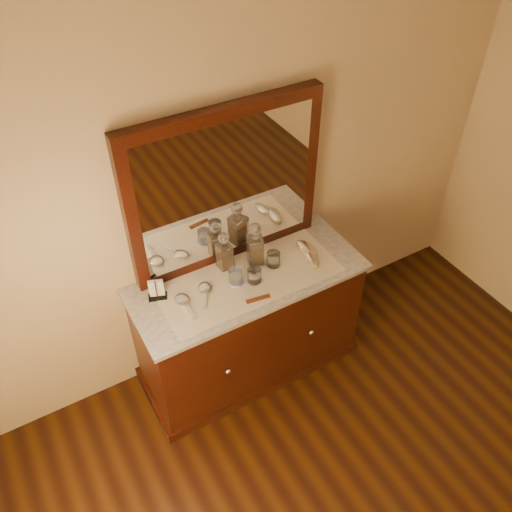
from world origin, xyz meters
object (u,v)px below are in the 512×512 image
Objects in this scene: comb at (258,299)px; decanter_left at (224,254)px; hand_mirror_outer at (184,302)px; hand_mirror_inner at (205,290)px; dresser_cabinet at (248,325)px; napkin_rack at (157,289)px; mirror_frame at (226,188)px; pin_dish at (236,282)px; decanter_right at (255,248)px; brush_far at (307,249)px; brush_near at (312,260)px.

decanter_left is (-0.04, 0.34, 0.10)m from comb.
hand_mirror_outer reaches higher than hand_mirror_inner.
decanter_left is 0.25m from hand_mirror_inner.
comb is at bearing -25.91° from hand_mirror_outer.
dresser_cabinet is 6.72× the size of hand_mirror_inner.
mirror_frame is at bearing 13.81° from napkin_rack.
mirror_frame is 0.69m from hand_mirror_outer.
hand_mirror_inner is (-0.19, 0.03, 0.00)m from pin_dish.
decanter_right reaches higher than napkin_rack.
dresser_cabinet is at bearing -178.56° from brush_far.
napkin_rack reaches higher than hand_mirror_inner.
dresser_cabinet is at bearing -90.00° from mirror_frame.
hand_mirror_inner is at bearing 170.37° from pin_dish.
napkin_rack is (-0.45, 0.13, 0.05)m from pin_dish.
mirror_frame reaches higher than dresser_cabinet.
comb is at bearing -31.84° from napkin_rack.
hand_mirror_inner reaches higher than dresser_cabinet.
decanter_left is 1.43× the size of brush_far.
decanter_right is (0.18, -0.06, 0.01)m from decanter_left.
brush_near is (0.30, -0.18, -0.09)m from decanter_right.
decanter_right is (0.19, 0.10, 0.11)m from pin_dish.
pin_dish reaches higher than dresser_cabinet.
decanter_right is at bearing 10.68° from hand_mirror_inner.
hand_mirror_inner is at bearing 147.50° from comb.
mirror_frame is at bearing 90.00° from dresser_cabinet.
decanter_left is at bearing 4.18° from napkin_rack.
mirror_frame reaches higher than hand_mirror_inner.
comb is 0.65× the size of hand_mirror_outer.
brush_far is at bearing 1.09° from hand_mirror_outer.
hand_mirror_outer is (-0.42, -0.01, 0.45)m from dresser_cabinet.
napkin_rack is 0.46m from decanter_left.
comb is 0.43m from hand_mirror_outer.
decanter_right reaches higher than brush_near.
mirror_frame is 5.76× the size of hand_mirror_inner.
dresser_cabinet is at bearing -12.14° from napkin_rack.
pin_dish is at bearing -15.89° from napkin_rack.
hand_mirror_outer reaches higher than comb.
napkin_rack reaches higher than brush_near.
pin_dish is (-0.09, -0.01, 0.45)m from dresser_cabinet.
napkin_rack is at bearing 167.86° from dresser_cabinet.
hand_mirror_outer is (-0.35, -0.15, -0.09)m from decanter_left.
brush_far reaches higher than dresser_cabinet.
dresser_cabinet is 0.53m from hand_mirror_inner.
comb is 0.58m from napkin_rack.
decanter_left is at bearing 23.86° from hand_mirror_outer.
brush_near is at bearing -26.15° from decanter_left.
brush_near is (0.41, -0.33, -0.47)m from mirror_frame.
decanter_right is at bearing -17.27° from decanter_left.
pin_dish is at bearing 171.13° from brush_near.
brush_far is (0.47, 0.20, 0.02)m from comb.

